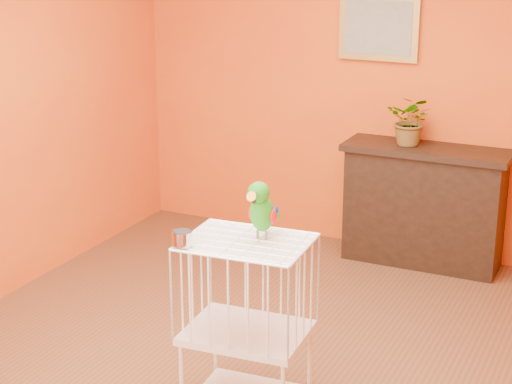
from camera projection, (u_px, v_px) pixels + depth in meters
The scene contains 8 objects.
ground at pixel (251, 367), 5.03m from camera, with size 4.50×4.50×0.00m, color brown.
room_shell at pixel (250, 102), 4.56m from camera, with size 4.50×4.50×4.50m.
console_cabinet at pixel (423, 206), 6.46m from camera, with size 1.23×0.44×0.92m.
potted_plant at pixel (413, 125), 6.37m from camera, with size 0.34×0.38×0.29m, color #26722D.
framed_picture at pixel (379, 27), 6.42m from camera, with size 0.62×0.04×0.50m.
birdcage at pixel (247, 324), 4.46m from camera, with size 0.66×0.52×0.96m.
feed_cup at pixel (182, 238), 4.23m from camera, with size 0.10×0.10×0.07m, color silver.
parrot at pixel (262, 209), 4.30m from camera, with size 0.15×0.28×0.31m.
Camera 1 is at (1.96, -4.04, 2.49)m, focal length 60.00 mm.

